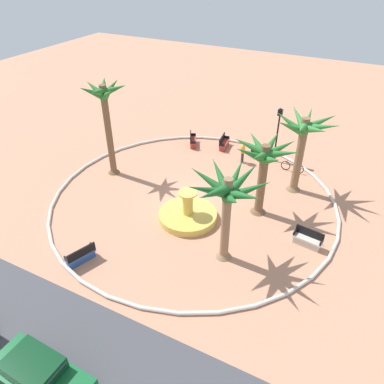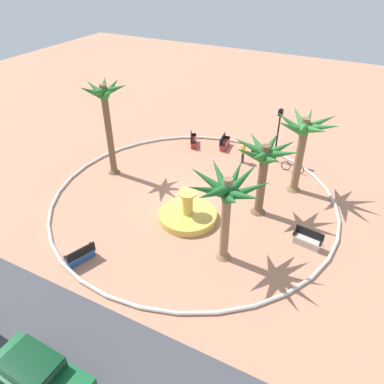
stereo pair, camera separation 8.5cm
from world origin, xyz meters
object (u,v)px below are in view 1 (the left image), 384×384
palm_tree_by_curb (227,195)px  bench_north (224,144)px  palm_tree_near_fountain (304,135)px  palm_tree_mid_plaza (264,161)px  bench_east (81,257)px  trash_bin (253,151)px  lamppost (278,131)px  bicycle_red_frame (292,167)px  parked_car_leftmost (40,377)px  bench_southeast (307,240)px  palm_tree_far_side (105,107)px  bench_west (193,141)px  person_cyclist_helmet (243,152)px  fountain (188,215)px

palm_tree_by_curb → bench_north: bearing=-67.2°
palm_tree_near_fountain → palm_tree_mid_plaza: size_ratio=1.11×
bench_north → palm_tree_by_curb: bearing=112.8°
bench_east → trash_bin: bench_east is taller
trash_bin → lamppost: bearing=178.8°
palm_tree_by_curb → bicycle_red_frame: palm_tree_by_curb is taller
lamppost → parked_car_leftmost: 21.28m
palm_tree_by_curb → bench_southeast: 6.03m
palm_tree_mid_plaza → bench_north: 9.40m
palm_tree_mid_plaza → bench_east: 11.36m
palm_tree_far_side → palm_tree_near_fountain: bearing=-163.1°
palm_tree_mid_plaza → palm_tree_far_side: (10.91, 0.24, 1.37)m
palm_tree_by_curb → palm_tree_far_side: bearing=-22.7°
palm_tree_mid_plaza → lamppost: (1.00, -6.77, -1.11)m
palm_tree_near_fountain → bench_west: bearing=-17.1°
palm_tree_by_curb → parked_car_leftmost: palm_tree_by_curb is taller
person_cyclist_helmet → trash_bin: bearing=-106.3°
palm_tree_near_fountain → trash_bin: palm_tree_near_fountain is taller
palm_tree_mid_plaza → fountain: bearing=36.4°
lamppost → bicycle_red_frame: bearing=149.6°
palm_tree_by_curb → palm_tree_far_side: 11.48m
palm_tree_mid_plaza → bench_west: 10.53m
fountain → bench_southeast: fountain is taller
palm_tree_by_curb → person_cyclist_helmet: size_ratio=3.19×
palm_tree_near_fountain → bench_east: 14.96m
parked_car_leftmost → fountain: bearing=-90.3°
bench_east → trash_bin: bearing=-105.5°
palm_tree_near_fountain → person_cyclist_helmet: (4.47, -1.95, -3.15)m
palm_tree_far_side → bicycle_red_frame: size_ratio=3.94×
palm_tree_by_curb → palm_tree_mid_plaza: 4.68m
trash_bin → person_cyclist_helmet: 1.52m
palm_tree_by_curb → bench_southeast: bearing=-142.1°
palm_tree_mid_plaza → bench_east: bearing=50.6°
trash_bin → parked_car_leftmost: size_ratio=0.18×
palm_tree_near_fountain → palm_tree_by_curb: 8.33m
bicycle_red_frame → lamppost: bearing=-30.4°
fountain → bench_east: 6.66m
bench_east → bench_southeast: size_ratio=1.01×
bench_east → person_cyclist_helmet: size_ratio=1.03×
bicycle_red_frame → person_cyclist_helmet: person_cyclist_helmet is taller
palm_tree_far_side → trash_bin: palm_tree_far_side is taller
bench_north → bicycle_red_frame: size_ratio=0.96×
bench_southeast → parked_car_leftmost: (7.06, 12.55, 0.43)m
palm_tree_mid_plaza → bench_west: size_ratio=2.97×
palm_tree_mid_plaza → bicycle_red_frame: (-0.66, -5.80, -3.25)m
lamppost → trash_bin: lamppost is taller
palm_tree_mid_plaza → bench_north: size_ratio=2.97×
palm_tree_by_curb → lamppost: bearing=-86.8°
palm_tree_mid_plaza → bench_west: palm_tree_mid_plaza is taller
palm_tree_near_fountain → bicycle_red_frame: (0.72, -2.31, -3.68)m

